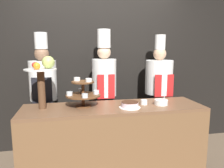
# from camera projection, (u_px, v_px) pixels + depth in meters

# --- Properties ---
(wall_back) EXTENTS (10.00, 0.06, 2.80)m
(wall_back) POSITION_uv_depth(u_px,v_px,m) (101.00, 59.00, 3.46)
(wall_back) COLOR black
(wall_back) RESTS_ON ground_plane
(buffet_counter) EXTENTS (2.14, 0.61, 0.90)m
(buffet_counter) POSITION_uv_depth(u_px,v_px,m) (114.00, 142.00, 2.65)
(buffet_counter) COLOR brown
(buffet_counter) RESTS_ON ground_plane
(tiered_stand) EXTENTS (0.40, 0.40, 0.34)m
(tiered_stand) POSITION_uv_depth(u_px,v_px,m) (83.00, 92.00, 2.54)
(tiered_stand) COLOR brown
(tiered_stand) RESTS_ON buffet_counter
(fruit_pedestal) EXTENTS (0.35, 0.35, 0.59)m
(fruit_pedestal) POSITION_uv_depth(u_px,v_px,m) (43.00, 74.00, 2.43)
(fruit_pedestal) COLOR brown
(fruit_pedestal) RESTS_ON buffet_counter
(cake_round) EXTENTS (0.25, 0.25, 0.07)m
(cake_round) POSITION_uv_depth(u_px,v_px,m) (130.00, 105.00, 2.51)
(cake_round) COLOR white
(cake_round) RESTS_ON buffet_counter
(cup_white) EXTENTS (0.08, 0.08, 0.06)m
(cup_white) POSITION_uv_depth(u_px,v_px,m) (144.00, 102.00, 2.65)
(cup_white) COLOR white
(cup_white) RESTS_ON buffet_counter
(serving_bowl_near) EXTENTS (0.16, 0.16, 0.17)m
(serving_bowl_near) POSITION_uv_depth(u_px,v_px,m) (161.00, 102.00, 2.64)
(serving_bowl_near) COLOR white
(serving_bowl_near) RESTS_ON buffet_counter
(chef_left) EXTENTS (0.36, 0.36, 1.78)m
(chef_left) POSITION_uv_depth(u_px,v_px,m) (44.00, 92.00, 3.00)
(chef_left) COLOR #28282D
(chef_left) RESTS_ON ground_plane
(chef_center_left) EXTENTS (0.35, 0.35, 1.84)m
(chef_center_left) POSITION_uv_depth(u_px,v_px,m) (104.00, 88.00, 3.15)
(chef_center_left) COLOR black
(chef_center_left) RESTS_ON ground_plane
(chef_center_right) EXTENTS (0.41, 0.41, 1.77)m
(chef_center_right) POSITION_uv_depth(u_px,v_px,m) (159.00, 89.00, 3.32)
(chef_center_right) COLOR black
(chef_center_right) RESTS_ON ground_plane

